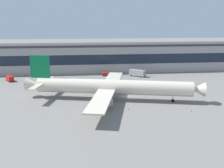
# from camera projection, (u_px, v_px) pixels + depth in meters

# --- Properties ---
(ground_plane) EXTENTS (600.00, 600.00, 0.00)m
(ground_plane) POSITION_uv_depth(u_px,v_px,m) (126.00, 96.00, 103.45)
(ground_plane) COLOR slate
(terminal_building) EXTENTS (150.30, 15.34, 15.45)m
(terminal_building) POSITION_uv_depth(u_px,v_px,m) (111.00, 58.00, 150.60)
(terminal_building) COLOR #9E9993
(terminal_building) RESTS_ON ground_plane
(airliner) EXTENTS (64.49, 55.93, 15.97)m
(airliner) POSITION_uv_depth(u_px,v_px,m) (111.00, 87.00, 98.06)
(airliner) COLOR beige
(airliner) RESTS_ON ground_plane
(crew_van) EXTENTS (4.65, 5.57, 2.55)m
(crew_van) POSITION_uv_depth(u_px,v_px,m) (10.00, 78.00, 127.70)
(crew_van) COLOR red
(crew_van) RESTS_ON ground_plane
(baggage_tug) EXTENTS (3.70, 2.26, 1.85)m
(baggage_tug) POSITION_uv_depth(u_px,v_px,m) (106.00, 74.00, 139.96)
(baggage_tug) COLOR red
(baggage_tug) RESTS_ON ground_plane
(fuel_truck) EXTENTS (8.21, 7.57, 3.35)m
(fuel_truck) POSITION_uv_depth(u_px,v_px,m) (138.00, 73.00, 138.52)
(fuel_truck) COLOR gray
(fuel_truck) RESTS_ON ground_plane
(traffic_cone_0) EXTENTS (0.47, 0.47, 0.59)m
(traffic_cone_0) POSITION_uv_depth(u_px,v_px,m) (191.00, 110.00, 86.79)
(traffic_cone_0) COLOR #F2590C
(traffic_cone_0) RESTS_ON ground_plane
(traffic_cone_1) EXTENTS (0.46, 0.46, 0.57)m
(traffic_cone_1) POSITION_uv_depth(u_px,v_px,m) (94.00, 110.00, 87.52)
(traffic_cone_1) COLOR #F2590C
(traffic_cone_1) RESTS_ON ground_plane
(traffic_cone_2) EXTENTS (0.50, 0.50, 0.62)m
(traffic_cone_2) POSITION_uv_depth(u_px,v_px,m) (129.00, 109.00, 88.49)
(traffic_cone_2) COLOR #F2590C
(traffic_cone_2) RESTS_ON ground_plane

